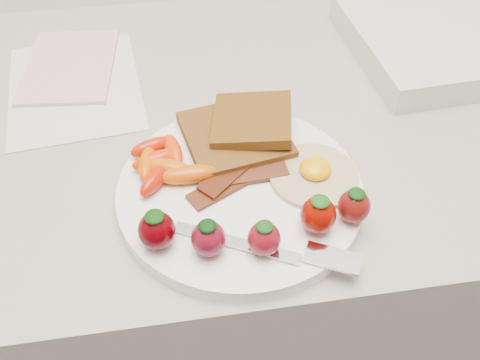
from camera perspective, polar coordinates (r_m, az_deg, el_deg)
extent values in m
cube|color=gray|center=(1.05, 0.01, -11.70)|extent=(2.00, 0.60, 0.90)
cylinder|color=white|center=(0.59, 0.00, -1.27)|extent=(0.27, 0.27, 0.02)
cube|color=#4E2D0D|center=(0.63, -0.54, 4.75)|extent=(0.13, 0.13, 0.01)
cube|color=#40250F|center=(0.63, 1.30, 6.40)|extent=(0.11, 0.11, 0.02)
cylinder|color=beige|center=(0.60, 7.85, 0.48)|extent=(0.12, 0.12, 0.01)
ellipsoid|color=#F2AB00|center=(0.59, 8.04, 1.21)|extent=(0.04, 0.04, 0.02)
cube|color=black|center=(0.58, -1.07, -0.36)|extent=(0.10, 0.07, 0.00)
cube|color=#340B09|center=(0.59, 0.36, 0.51)|extent=(0.10, 0.03, 0.00)
cube|color=black|center=(0.59, -0.55, 1.25)|extent=(0.09, 0.09, 0.00)
ellipsoid|color=#DD3100|center=(0.61, -8.85, 2.17)|extent=(0.06, 0.03, 0.02)
ellipsoid|color=#CD6004|center=(0.59, -7.39, 1.20)|extent=(0.07, 0.05, 0.02)
ellipsoid|color=#BC1A02|center=(0.58, -9.01, 0.06)|extent=(0.05, 0.05, 0.02)
ellipsoid|color=#E43802|center=(0.61, -7.15, 3.18)|extent=(0.03, 0.06, 0.02)
ellipsoid|color=#BF2003|center=(0.62, -9.35, 3.52)|extent=(0.06, 0.03, 0.02)
ellipsoid|color=#D15104|center=(0.58, -5.52, 0.60)|extent=(0.07, 0.02, 0.02)
ellipsoid|color=#C75900|center=(0.60, -9.88, 1.77)|extent=(0.03, 0.06, 0.02)
ellipsoid|color=#490005|center=(0.52, -8.87, -5.35)|extent=(0.04, 0.04, 0.04)
ellipsoid|color=#0A3306|center=(0.51, -9.13, -3.88)|extent=(0.02, 0.02, 0.01)
ellipsoid|color=maroon|center=(0.51, -3.40, -6.26)|extent=(0.03, 0.03, 0.04)
ellipsoid|color=black|center=(0.50, -3.49, -4.91)|extent=(0.02, 0.02, 0.01)
ellipsoid|color=maroon|center=(0.51, 2.58, -6.28)|extent=(0.03, 0.03, 0.04)
ellipsoid|color=#113F10|center=(0.50, 2.65, -4.99)|extent=(0.02, 0.02, 0.01)
ellipsoid|color=#780800|center=(0.54, 8.33, -3.73)|extent=(0.04, 0.04, 0.04)
ellipsoid|color=#174E0D|center=(0.52, 8.57, -2.26)|extent=(0.02, 0.02, 0.01)
ellipsoid|color=#640D0C|center=(0.55, 12.05, -2.76)|extent=(0.03, 0.03, 0.04)
ellipsoid|color=#0A3309|center=(0.54, 12.36, -1.43)|extent=(0.02, 0.02, 0.01)
cube|color=silver|center=(0.53, -0.39, -6.70)|extent=(0.12, 0.07, 0.00)
cube|color=silver|center=(0.53, 9.89, -8.21)|extent=(0.06, 0.05, 0.00)
cube|color=silver|center=(0.78, -17.22, 9.49)|extent=(0.20, 0.25, 0.00)
cube|color=#E4A6BC|center=(0.82, -17.69, 11.53)|extent=(0.14, 0.19, 0.01)
cube|color=silver|center=(0.88, 22.48, 13.93)|extent=(0.33, 0.27, 0.04)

